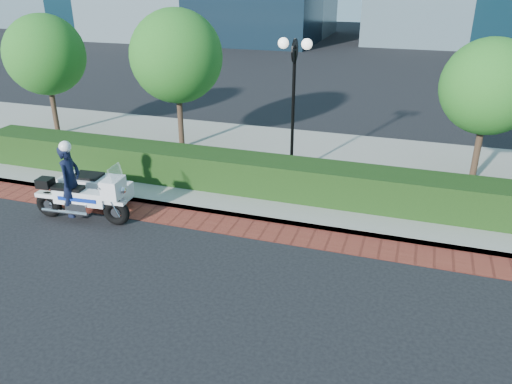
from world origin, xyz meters
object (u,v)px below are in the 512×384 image
(tree_a, at_px, (45,55))
(tree_b, at_px, (176,56))
(tree_c, at_px, (489,87))
(lamppost, at_px, (294,86))
(police_motorcycle, at_px, (84,189))

(tree_a, relative_size, tree_b, 0.94)
(tree_a, bearing_deg, tree_b, 0.00)
(tree_a, distance_m, tree_c, 15.50)
(lamppost, relative_size, tree_a, 0.92)
(lamppost, xyz_separation_m, police_motorcycle, (-4.65, -4.27, -2.20))
(lamppost, xyz_separation_m, tree_c, (5.50, 1.30, 0.09))
(tree_a, bearing_deg, lamppost, -7.41)
(lamppost, height_order, tree_a, tree_a)
(tree_b, xyz_separation_m, police_motorcycle, (-0.15, -5.57, -2.68))
(police_motorcycle, bearing_deg, tree_b, 84.05)
(lamppost, distance_m, tree_a, 10.09)
(lamppost, distance_m, tree_c, 5.65)
(tree_b, xyz_separation_m, tree_c, (10.00, -0.00, -0.39))
(lamppost, distance_m, police_motorcycle, 6.69)
(tree_b, height_order, police_motorcycle, tree_b)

